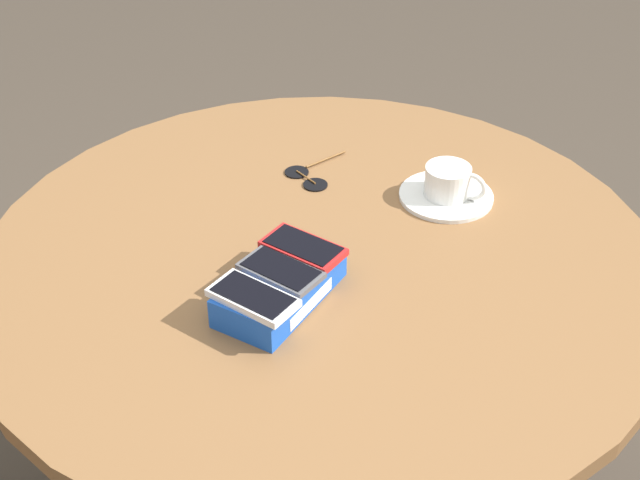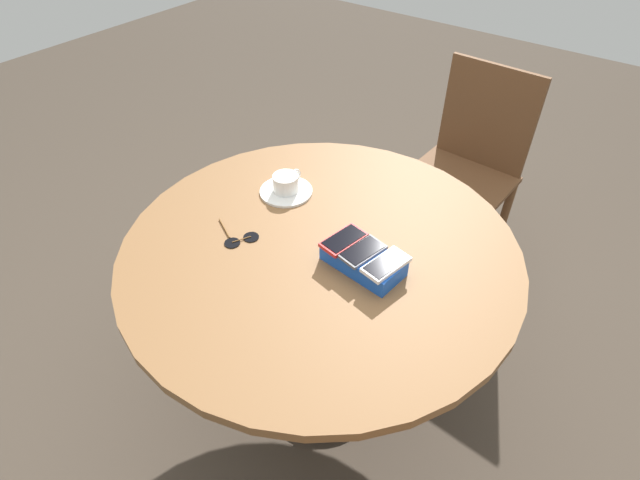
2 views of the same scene
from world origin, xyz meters
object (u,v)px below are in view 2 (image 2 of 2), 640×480
object	(u,v)px
chair_far_side	(464,173)
phone_white	(386,264)
phone_gray	(362,252)
coffee_cup	(286,182)
saucer	(286,191)
sunglasses	(240,239)
phone_red	(344,240)
round_table	(320,270)
phone_box	(363,260)

from	to	relation	value
chair_far_side	phone_white	bearing A→B (deg)	100.02
phone_gray	coffee_cup	size ratio (longest dim) A/B	1.20
saucer	coffee_cup	distance (m)	0.03
phone_gray	sunglasses	xyz separation A→B (m)	(0.34, 0.11, -0.05)
phone_red	sunglasses	distance (m)	0.30
saucer	chair_far_side	xyz separation A→B (m)	(-0.28, -0.82, -0.25)
round_table	phone_red	distance (m)	0.17
round_table	phone_red	bearing A→B (deg)	-175.32
phone_white	coffee_cup	bearing A→B (deg)	-17.91
round_table	saucer	bearing A→B (deg)	-29.97
phone_white	coffee_cup	world-z (taller)	same
round_table	sunglasses	size ratio (longest dim) A/B	7.34
round_table	chair_far_side	distance (m)	0.97
sunglasses	phone_red	bearing A→B (deg)	-155.86
phone_gray	phone_red	world-z (taller)	phone_red
phone_white	chair_far_side	xyz separation A→B (m)	(0.17, -0.96, -0.30)
saucer	coffee_cup	size ratio (longest dim) A/B	1.50
chair_far_side	sunglasses	bearing A→B (deg)	77.29
saucer	chair_far_side	distance (m)	0.90
phone_red	saucer	world-z (taller)	phone_red
phone_box	phone_red	world-z (taller)	phone_red
round_table	chair_far_side	bearing A→B (deg)	-92.64
saucer	coffee_cup	xyz separation A→B (m)	(-0.00, -0.00, 0.03)
saucer	chair_far_side	world-z (taller)	chair_far_side
round_table	chair_far_side	xyz separation A→B (m)	(-0.04, -0.95, -0.15)
phone_white	round_table	bearing A→B (deg)	-1.62
coffee_cup	sunglasses	bearing A→B (deg)	98.87
phone_white	phone_red	bearing A→B (deg)	-5.00
sunglasses	chair_far_side	world-z (taller)	chair_far_side
phone_gray	phone_red	bearing A→B (deg)	-8.42
phone_box	coffee_cup	size ratio (longest dim) A/B	2.01
round_table	phone_box	bearing A→B (deg)	179.41
round_table	phone_gray	xyz separation A→B (m)	(-0.14, 0.00, 0.15)
round_table	phone_red	world-z (taller)	phone_red
phone_box	phone_red	bearing A→B (deg)	-6.40
phone_box	phone_gray	size ratio (longest dim) A/B	1.67
phone_gray	chair_far_side	xyz separation A→B (m)	(0.09, -0.96, -0.30)
coffee_cup	phone_white	bearing A→B (deg)	162.09
chair_far_side	phone_gray	bearing A→B (deg)	95.65
sunglasses	chair_far_side	distance (m)	1.12
phone_red	chair_far_side	distance (m)	1.00
phone_red	coffee_cup	xyz separation A→B (m)	(0.31, -0.13, -0.02)
saucer	round_table	bearing A→B (deg)	150.03
phone_white	coffee_cup	size ratio (longest dim) A/B	1.23
phone_box	phone_white	size ratio (longest dim) A/B	1.62
phone_red	coffee_cup	world-z (taller)	same
saucer	sunglasses	bearing A→B (deg)	98.98
phone_gray	chair_far_side	size ratio (longest dim) A/B	0.15
coffee_cup	chair_far_side	bearing A→B (deg)	-109.04
phone_white	saucer	size ratio (longest dim) A/B	0.82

